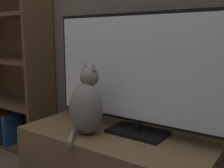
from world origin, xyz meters
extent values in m
cube|color=brown|center=(0.00, 0.91, 0.21)|extent=(1.12, 0.53, 0.41)
cube|color=black|center=(0.11, 0.97, 0.42)|extent=(0.33, 0.20, 0.02)
cylinder|color=black|center=(0.11, 0.97, 0.46)|extent=(0.04, 0.04, 0.07)
cube|color=black|center=(0.11, 0.98, 0.78)|extent=(1.13, 0.02, 0.61)
cube|color=white|center=(0.11, 0.97, 0.78)|extent=(1.09, 0.01, 0.57)
ellipsoid|color=gray|center=(-0.14, 0.81, 0.56)|extent=(0.20, 0.18, 0.29)
ellipsoid|color=silver|center=(-0.14, 0.87, 0.54)|extent=(0.11, 0.06, 0.16)
sphere|color=gray|center=(-0.14, 0.84, 0.73)|extent=(0.11, 0.11, 0.11)
cone|color=gray|center=(-0.17, 0.84, 0.80)|extent=(0.04, 0.04, 0.04)
cone|color=gray|center=(-0.11, 0.84, 0.80)|extent=(0.04, 0.04, 0.04)
cylinder|color=gray|center=(-0.13, 0.68, 0.43)|extent=(0.13, 0.16, 0.03)
cube|color=brown|center=(-0.80, 1.05, 0.94)|extent=(0.03, 0.28, 1.88)
cube|color=brown|center=(-1.18, 1.18, 0.94)|extent=(0.79, 0.03, 1.88)
cube|color=brown|center=(-1.18, 1.05, 0.01)|extent=(0.73, 0.25, 0.03)
cube|color=brown|center=(-1.18, 1.05, 0.39)|extent=(0.73, 0.25, 0.03)
cube|color=brown|center=(-1.18, 1.05, 0.76)|extent=(0.73, 0.25, 0.03)
cube|color=brown|center=(-1.18, 1.05, 1.13)|extent=(0.73, 0.25, 0.03)
cube|color=#AD662D|center=(-1.37, 1.04, 0.13)|extent=(0.04, 0.22, 0.21)
cube|color=#236B38|center=(-1.31, 1.01, 0.11)|extent=(0.07, 0.17, 0.16)
cube|color=black|center=(-1.23, 1.04, 0.14)|extent=(0.06, 0.23, 0.23)
cube|color=navy|center=(-1.16, 1.01, 0.16)|extent=(0.04, 0.17, 0.26)
camera|label=1|loc=(0.80, -0.28, 0.96)|focal=42.00mm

